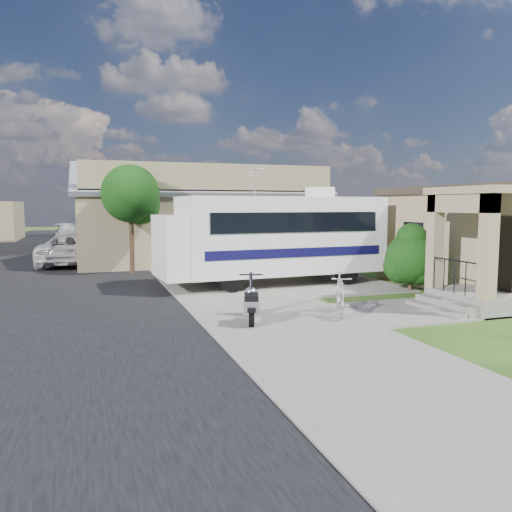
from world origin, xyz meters
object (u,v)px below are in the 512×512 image
object	(u,v)px
shrub	(411,256)
pickup_truck	(72,249)
scooter	(251,304)
van	(77,238)
motorhome	(274,236)
bicycle	(340,296)
garden_hose	(423,301)

from	to	relation	value
shrub	pickup_truck	distance (m)	16.01
scooter	van	bearing A→B (deg)	119.22
motorhome	pickup_truck	size ratio (longest dim) A/B	1.53
scooter	bicycle	bearing A→B (deg)	19.26
motorhome	garden_hose	distance (m)	5.81
pickup_truck	van	world-z (taller)	van
van	scooter	bearing A→B (deg)	-86.35
scooter	pickup_truck	size ratio (longest dim) A/B	0.31
bicycle	garden_hose	distance (m)	3.26
motorhome	garden_hose	xyz separation A→B (m)	(2.96, -4.69, -1.72)
scooter	pickup_truck	xyz separation A→B (m)	(-4.48, 14.36, 0.25)
motorhome	shrub	xyz separation A→B (m)	(3.94, -2.69, -0.62)
shrub	motorhome	bearing A→B (deg)	145.71
motorhome	scooter	xyz separation A→B (m)	(-2.66, -5.50, -1.30)
bicycle	van	world-z (taller)	van
scooter	garden_hose	bearing A→B (deg)	25.60
shrub	bicycle	bearing A→B (deg)	-146.55
garden_hose	scooter	bearing A→B (deg)	-171.78
motorhome	pickup_truck	xyz separation A→B (m)	(-7.14, 8.85, -1.04)
scooter	van	world-z (taller)	van
motorhome	bicycle	bearing A→B (deg)	-95.72
shrub	scooter	distance (m)	7.21
bicycle	pickup_truck	xyz separation A→B (m)	(-6.95, 14.27, 0.22)
scooter	van	distance (m)	21.50
scooter	bicycle	xyz separation A→B (m)	(2.46, 0.08, 0.04)
scooter	pickup_truck	distance (m)	15.04
van	garden_hose	bearing A→B (deg)	-71.83
shrub	garden_hose	xyz separation A→B (m)	(-0.99, -2.00, -1.10)
motorhome	bicycle	xyz separation A→B (m)	(-0.19, -5.42, -1.26)
motorhome	shrub	size ratio (longest dim) A/B	3.61
shrub	garden_hose	distance (m)	2.49
bicycle	van	size ratio (longest dim) A/B	0.29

